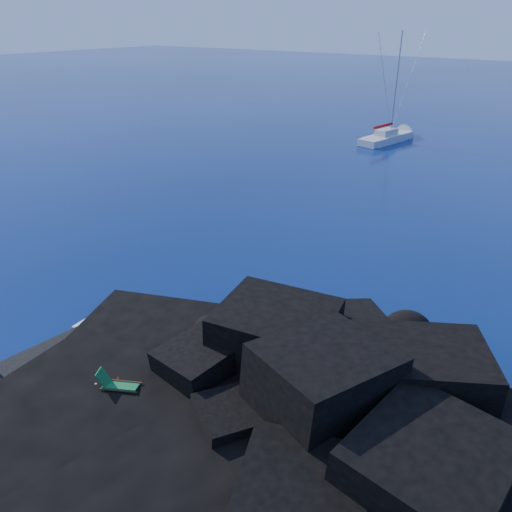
{
  "coord_description": "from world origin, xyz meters",
  "views": [
    {
      "loc": [
        20.29,
        -9.68,
        14.57
      ],
      "look_at": [
        4.94,
        11.43,
        2.0
      ],
      "focal_mm": 35.0,
      "sensor_mm": 36.0,
      "label": 1
    }
  ],
  "objects_px": {
    "sailboat": "(388,141)",
    "marker_cone": "(119,381)",
    "deck_chair": "(120,382)",
    "sunbather": "(88,382)"
  },
  "relations": [
    {
      "from": "sailboat",
      "to": "marker_cone",
      "type": "height_order",
      "value": "sailboat"
    },
    {
      "from": "sailboat",
      "to": "deck_chair",
      "type": "relative_size",
      "value": 7.95
    },
    {
      "from": "sailboat",
      "to": "deck_chair",
      "type": "distance_m",
      "value": 53.1
    },
    {
      "from": "sailboat",
      "to": "deck_chair",
      "type": "height_order",
      "value": "sailboat"
    },
    {
      "from": "sailboat",
      "to": "marker_cone",
      "type": "bearing_deg",
      "value": -69.58
    },
    {
      "from": "sailboat",
      "to": "deck_chair",
      "type": "bearing_deg",
      "value": -69.16
    },
    {
      "from": "sunbather",
      "to": "marker_cone",
      "type": "height_order",
      "value": "marker_cone"
    },
    {
      "from": "marker_cone",
      "to": "sunbather",
      "type": "bearing_deg",
      "value": -144.7
    },
    {
      "from": "marker_cone",
      "to": "sailboat",
      "type": "bearing_deg",
      "value": 100.38
    },
    {
      "from": "sunbather",
      "to": "marker_cone",
      "type": "relative_size",
      "value": 3.59
    }
  ]
}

